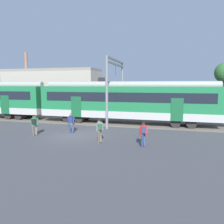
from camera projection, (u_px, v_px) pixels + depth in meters
name	position (u px, v px, depth m)	size (l,w,h in m)	color
ground_plane	(76.00, 136.00, 17.27)	(160.00, 160.00, 0.00)	#424247
track_bed	(34.00, 119.00, 25.53)	(80.00, 4.40, 0.01)	slate
commuter_train	(53.00, 100.00, 24.60)	(38.05, 3.07, 4.73)	#B7B7B2
pedestrian_green	(34.00, 123.00, 17.16)	(0.52, 0.71, 1.67)	#6B6051
pedestrian_navy	(71.00, 122.00, 18.08)	(0.60, 0.61, 1.67)	navy
pedestrian_grey	(100.00, 129.00, 15.05)	(0.50, 0.71, 1.67)	#6B6051
pedestrian_red	(143.00, 132.00, 13.99)	(0.53, 0.70, 1.67)	navy
catenary_gantry	(116.00, 82.00, 22.42)	(0.24, 6.64, 6.53)	gray
background_building	(52.00, 89.00, 35.28)	(15.37, 5.00, 9.20)	#B2A899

